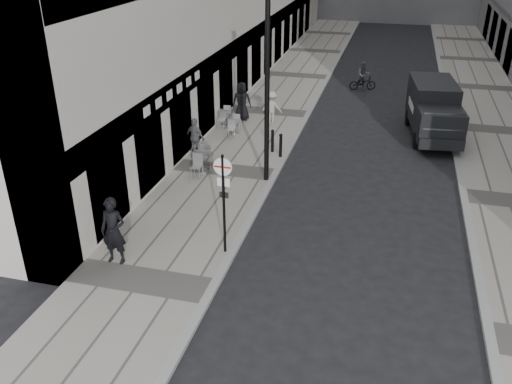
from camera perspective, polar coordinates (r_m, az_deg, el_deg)
ground at (r=12.86m, az=-8.90°, el=-17.68°), size 120.00×120.00×0.00m
sidewalk at (r=28.43m, az=1.42°, el=8.40°), size 4.00×60.00×0.12m
far_sidewalk at (r=28.19m, az=23.86°, el=5.94°), size 4.00×60.00×0.12m
walking_man at (r=15.76m, az=-14.78°, el=-3.99°), size 0.75×0.50×2.02m
sign_post at (r=15.27m, az=-3.44°, el=0.08°), size 0.53×0.09×3.10m
lamppost at (r=19.32m, az=1.19°, el=11.85°), size 0.31×0.31×7.00m
bollard_near at (r=23.02m, az=1.75°, el=5.34°), size 0.12×0.12×0.93m
bollard_far at (r=22.52m, az=2.61°, el=4.85°), size 0.13×0.13×0.95m
panel_van at (r=26.15m, az=18.20°, el=8.42°), size 2.46×5.28×2.40m
cyclist at (r=33.11m, az=11.18°, el=11.60°), size 1.62×0.92×1.66m
pedestrian_a at (r=22.62m, az=-6.41°, el=5.74°), size 1.03×0.73×1.63m
pedestrian_b at (r=26.55m, az=1.69°, el=8.95°), size 1.05×0.67×1.54m
pedestrian_c at (r=26.82m, az=-1.50°, el=9.52°), size 1.03×0.78×1.88m
cafe_table_near at (r=26.34m, az=-3.29°, el=7.98°), size 0.65×1.46×0.83m
cafe_table_mid at (r=25.10m, az=-2.32°, el=7.04°), size 0.64×1.45×0.83m
cafe_table_far at (r=21.23m, az=-5.69°, el=3.37°), size 0.74×1.67×0.95m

